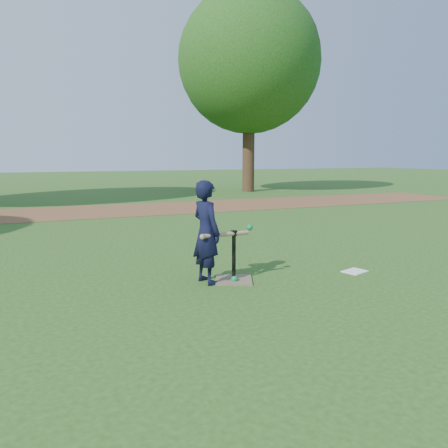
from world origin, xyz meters
name	(u,v)px	position (x,y,z in m)	size (l,w,h in m)	color
ground	(205,283)	(0.00, 0.00, 0.00)	(80.00, 80.00, 0.00)	#285116
dirt_strip	(108,211)	(0.00, 7.50, 0.01)	(24.00, 3.00, 0.01)	brown
child	(206,232)	(0.03, 0.03, 0.61)	(0.44, 0.29, 1.21)	black
wiffle_ball_ground	(235,279)	(0.33, -0.10, 0.04)	(0.08, 0.08, 0.08)	#0C883C
clipboard	(355,271)	(1.97, -0.28, 0.01)	(0.30, 0.23, 0.01)	white
batting_tee	(234,272)	(0.36, -0.03, 0.11)	(0.57, 0.57, 0.61)	#78644C
swing_action	(228,233)	(0.28, -0.05, 0.59)	(0.72, 0.17, 0.13)	tan
tree_right	(249,62)	(6.50, 12.00, 5.29)	(5.80, 5.80, 8.21)	#382316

